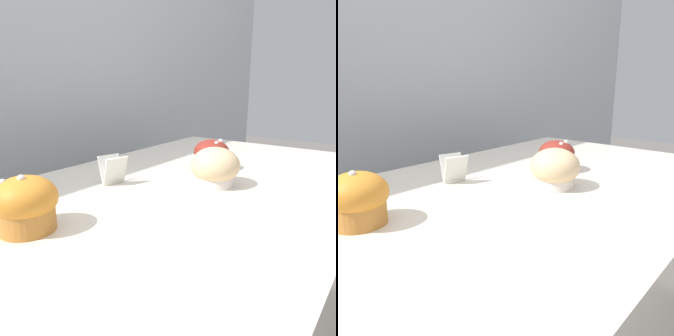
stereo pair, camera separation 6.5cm
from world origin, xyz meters
TOP-DOWN VIEW (x-y plane):
  - wall_back at (0.00, 0.60)m, footprint 3.20×0.10m
  - muffin_front_center at (0.10, 0.02)m, footprint 0.09×0.09m
  - muffin_back_left at (-0.37, 0.07)m, footprint 0.09×0.09m
  - muffin_back_right at (-0.02, -0.05)m, footprint 0.10×0.10m
  - price_card at (-0.13, 0.13)m, footprint 0.06×0.05m

SIDE VIEW (x-z plane):
  - wall_back at x=0.00m, z-range 0.00..1.80m
  - price_card at x=-0.13m, z-range 0.91..0.97m
  - muffin_front_center at x=0.10m, z-range 0.90..0.98m
  - muffin_back_right at x=-0.02m, z-range 0.90..0.99m
  - muffin_back_left at x=-0.37m, z-range 0.90..0.99m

